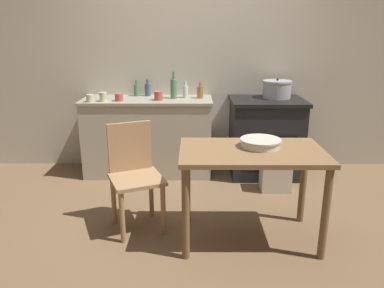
# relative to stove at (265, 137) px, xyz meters

# --- Properties ---
(ground_plane) EXTENTS (14.00, 14.00, 0.00)m
(ground_plane) POSITION_rel_stove_xyz_m (-0.82, -1.24, -0.43)
(ground_plane) COLOR brown
(wall_back) EXTENTS (8.00, 0.07, 2.55)m
(wall_back) POSITION_rel_stove_xyz_m (-0.82, 0.34, 0.84)
(wall_back) COLOR beige
(wall_back) RESTS_ON ground_plane
(counter_cabinet) EXTENTS (1.43, 0.57, 0.86)m
(counter_cabinet) POSITION_rel_stove_xyz_m (-1.32, 0.04, -0.00)
(counter_cabinet) COLOR #B2A893
(counter_cabinet) RESTS_ON ground_plane
(stove) EXTENTS (0.80, 0.65, 0.87)m
(stove) POSITION_rel_stove_xyz_m (0.00, 0.00, 0.00)
(stove) COLOR black
(stove) RESTS_ON ground_plane
(work_table) EXTENTS (1.08, 0.65, 0.74)m
(work_table) POSITION_rel_stove_xyz_m (-0.37, -1.41, 0.19)
(work_table) COLOR olive
(work_table) RESTS_ON ground_plane
(chair) EXTENTS (0.52, 0.52, 0.87)m
(chair) POSITION_rel_stove_xyz_m (-1.29, -1.20, 0.04)
(chair) COLOR #A87F56
(chair) RESTS_ON ground_plane
(flour_sack) EXTENTS (0.30, 0.21, 0.34)m
(flour_sack) POSITION_rel_stove_xyz_m (0.03, -0.47, -0.26)
(flour_sack) COLOR beige
(flour_sack) RESTS_ON ground_plane
(stock_pot) EXTENTS (0.32, 0.32, 0.22)m
(stock_pot) POSITION_rel_stove_xyz_m (0.11, 0.07, 0.53)
(stock_pot) COLOR #A8A8AD
(stock_pot) RESTS_ON stove
(mixing_bowl_large) EXTENTS (0.31, 0.31, 0.06)m
(mixing_bowl_large) POSITION_rel_stove_xyz_m (-0.30, -1.34, 0.34)
(mixing_bowl_large) COLOR silver
(mixing_bowl_large) RESTS_ON work_table
(bottle_far_left) EXTENTS (0.07, 0.07, 0.19)m
(bottle_far_left) POSITION_rel_stove_xyz_m (-1.33, 0.22, 0.50)
(bottle_far_left) COLOR #3D5675
(bottle_far_left) RESTS_ON counter_cabinet
(bottle_left) EXTENTS (0.07, 0.07, 0.18)m
(bottle_left) POSITION_rel_stove_xyz_m (-1.46, 0.22, 0.50)
(bottle_left) COLOR #517F5B
(bottle_left) RESTS_ON counter_cabinet
(bottle_mid_left) EXTENTS (0.06, 0.06, 0.18)m
(bottle_mid_left) POSITION_rel_stove_xyz_m (-0.90, 0.10, 0.50)
(bottle_mid_left) COLOR silver
(bottle_mid_left) RESTS_ON counter_cabinet
(bottle_center_left) EXTENTS (0.07, 0.07, 0.29)m
(bottle_center_left) POSITION_rel_stove_xyz_m (-1.03, 0.06, 0.54)
(bottle_center_left) COLOR #517F5B
(bottle_center_left) RESTS_ON counter_cabinet
(bottle_center) EXTENTS (0.07, 0.07, 0.18)m
(bottle_center) POSITION_rel_stove_xyz_m (-0.74, 0.08, 0.50)
(bottle_center) COLOR olive
(bottle_center) RESTS_ON counter_cabinet
(cup_center_right) EXTENTS (0.08, 0.08, 0.10)m
(cup_center_right) POSITION_rel_stove_xyz_m (-1.77, -0.12, 0.47)
(cup_center_right) COLOR beige
(cup_center_right) RESTS_ON counter_cabinet
(cup_mid_right) EXTENTS (0.08, 0.08, 0.08)m
(cup_mid_right) POSITION_rel_stove_xyz_m (-1.90, -0.15, 0.47)
(cup_mid_right) COLOR beige
(cup_mid_right) RESTS_ON counter_cabinet
(cup_right) EXTENTS (0.09, 0.09, 0.10)m
(cup_right) POSITION_rel_stove_xyz_m (-1.19, -0.05, 0.47)
(cup_right) COLOR #B74C42
(cup_right) RESTS_ON counter_cabinet
(cup_far_right) EXTENTS (0.09, 0.09, 0.08)m
(cup_far_right) POSITION_rel_stove_xyz_m (-1.60, -0.09, 0.46)
(cup_far_right) COLOR #B74C42
(cup_far_right) RESTS_ON counter_cabinet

